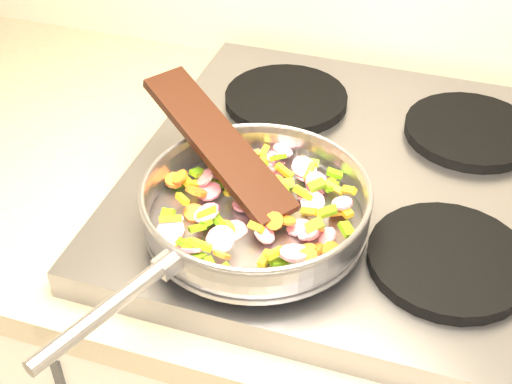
% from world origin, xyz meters
% --- Properties ---
extents(cooktop, '(0.60, 0.60, 0.04)m').
position_xyz_m(cooktop, '(-0.70, 1.67, 0.92)').
color(cooktop, '#939399').
rests_on(cooktop, counter_top).
extents(grate_fl, '(0.19, 0.19, 0.02)m').
position_xyz_m(grate_fl, '(-0.84, 1.52, 0.95)').
color(grate_fl, black).
rests_on(grate_fl, cooktop).
extents(grate_fr, '(0.19, 0.19, 0.02)m').
position_xyz_m(grate_fr, '(-0.56, 1.52, 0.95)').
color(grate_fr, black).
rests_on(grate_fr, cooktop).
extents(grate_bl, '(0.19, 0.19, 0.02)m').
position_xyz_m(grate_bl, '(-0.84, 1.81, 0.95)').
color(grate_bl, black).
rests_on(grate_bl, cooktop).
extents(grate_br, '(0.19, 0.19, 0.02)m').
position_xyz_m(grate_br, '(-0.56, 1.81, 0.95)').
color(grate_br, black).
rests_on(grate_br, cooktop).
extents(saute_pan, '(0.31, 0.46, 0.05)m').
position_xyz_m(saute_pan, '(-0.79, 1.51, 0.99)').
color(saute_pan, '#9E9EA5').
rests_on(saute_pan, grate_fl).
extents(vegetable_heap, '(0.26, 0.26, 0.04)m').
position_xyz_m(vegetable_heap, '(-0.79, 1.52, 0.98)').
color(vegetable_heap, gold).
rests_on(vegetable_heap, saute_pan).
extents(wooden_spatula, '(0.24, 0.19, 0.09)m').
position_xyz_m(wooden_spatula, '(-0.86, 1.57, 1.02)').
color(wooden_spatula, black).
rests_on(wooden_spatula, saute_pan).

